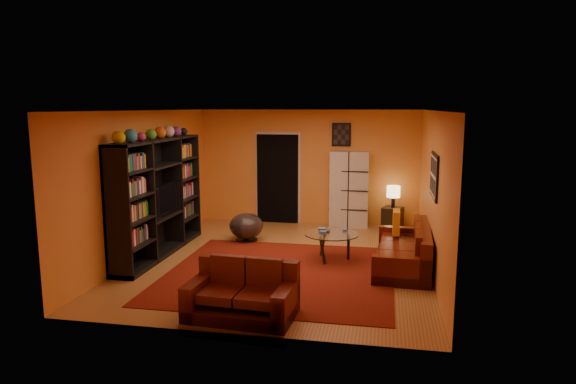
% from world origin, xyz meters
% --- Properties ---
extents(floor, '(6.00, 6.00, 0.00)m').
position_xyz_m(floor, '(0.00, 0.00, 0.00)').
color(floor, '#95612E').
rests_on(floor, ground).
extents(ceiling, '(6.00, 6.00, 0.00)m').
position_xyz_m(ceiling, '(0.00, 0.00, 2.60)').
color(ceiling, white).
rests_on(ceiling, wall_back).
extents(wall_back, '(6.00, 0.00, 6.00)m').
position_xyz_m(wall_back, '(0.00, 3.00, 1.30)').
color(wall_back, orange).
rests_on(wall_back, floor).
extents(wall_front, '(6.00, 0.00, 6.00)m').
position_xyz_m(wall_front, '(0.00, -3.00, 1.30)').
color(wall_front, orange).
rests_on(wall_front, floor).
extents(wall_left, '(0.00, 6.00, 6.00)m').
position_xyz_m(wall_left, '(-2.50, 0.00, 1.30)').
color(wall_left, orange).
rests_on(wall_left, floor).
extents(wall_right, '(0.00, 6.00, 6.00)m').
position_xyz_m(wall_right, '(2.50, 0.00, 1.30)').
color(wall_right, orange).
rests_on(wall_right, floor).
extents(rug, '(3.60, 3.60, 0.01)m').
position_xyz_m(rug, '(0.10, -0.70, 0.01)').
color(rug, '#521109').
rests_on(rug, floor).
extents(doorway, '(0.95, 0.10, 2.04)m').
position_xyz_m(doorway, '(-0.70, 2.96, 1.02)').
color(doorway, black).
rests_on(doorway, floor).
extents(wall_art_right, '(0.03, 1.00, 0.70)m').
position_xyz_m(wall_art_right, '(2.48, -0.30, 1.60)').
color(wall_art_right, black).
rests_on(wall_art_right, wall_right).
extents(wall_art_back, '(0.42, 0.03, 0.52)m').
position_xyz_m(wall_art_back, '(0.75, 2.98, 2.05)').
color(wall_art_back, black).
rests_on(wall_art_back, wall_back).
extents(entertainment_unit, '(0.45, 3.00, 2.10)m').
position_xyz_m(entertainment_unit, '(-2.27, 0.00, 1.05)').
color(entertainment_unit, black).
rests_on(entertainment_unit, floor).
extents(tv, '(1.02, 0.13, 0.59)m').
position_xyz_m(tv, '(-2.23, 0.04, 1.01)').
color(tv, black).
rests_on(tv, entertainment_unit).
extents(sofa, '(0.97, 2.18, 0.85)m').
position_xyz_m(sofa, '(2.14, 0.01, 0.29)').
color(sofa, '#471009').
rests_on(sofa, rug).
extents(loveseat, '(1.40, 0.90, 0.85)m').
position_xyz_m(loveseat, '(-0.03, -2.42, 0.29)').
color(loveseat, '#471009').
rests_on(loveseat, rug).
extents(throw_pillow, '(0.12, 0.42, 0.42)m').
position_xyz_m(throw_pillow, '(1.95, 0.63, 0.63)').
color(throw_pillow, orange).
rests_on(throw_pillow, sofa).
extents(coffee_table, '(0.95, 0.95, 0.48)m').
position_xyz_m(coffee_table, '(0.84, 0.17, 0.44)').
color(coffee_table, silver).
rests_on(coffee_table, floor).
extents(storage_cabinet, '(0.87, 0.43, 1.70)m').
position_xyz_m(storage_cabinet, '(0.95, 2.80, 0.85)').
color(storage_cabinet, beige).
rests_on(storage_cabinet, floor).
extents(bowl_chair, '(0.68, 0.68, 0.56)m').
position_xyz_m(bowl_chair, '(-0.97, 1.18, 0.30)').
color(bowl_chair, black).
rests_on(bowl_chair, floor).
extents(side_table, '(0.50, 0.50, 0.50)m').
position_xyz_m(side_table, '(1.92, 2.66, 0.25)').
color(side_table, black).
rests_on(side_table, floor).
extents(table_lamp, '(0.29, 0.29, 0.48)m').
position_xyz_m(table_lamp, '(1.92, 2.66, 0.84)').
color(table_lamp, black).
rests_on(table_lamp, side_table).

